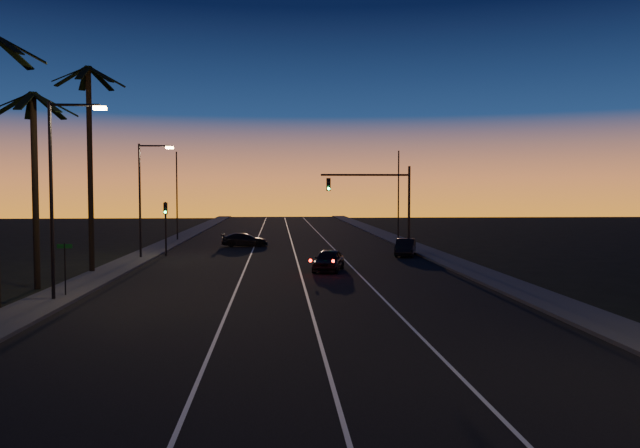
{
  "coord_description": "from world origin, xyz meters",
  "views": [
    {
      "loc": [
        -0.9,
        -8.66,
        4.99
      ],
      "look_at": [
        1.2,
        22.02,
        3.39
      ],
      "focal_mm": 35.0,
      "sensor_mm": 36.0,
      "label": 1
    }
  ],
  "objects": [
    {
      "name": "right_car",
      "position": [
        9.0,
        38.89,
        0.67
      ],
      "size": [
        2.43,
        4.21,
        1.31
      ],
      "color": "black",
      "rests_on": "road"
    },
    {
      "name": "road",
      "position": [
        0.0,
        30.0,
        0.01
      ],
      "size": [
        20.0,
        170.0,
        0.01
      ],
      "primitive_type": "cube",
      "color": "black",
      "rests_on": "ground"
    },
    {
      "name": "signal_post",
      "position": [
        -9.5,
        39.98,
        2.89
      ],
      "size": [
        0.28,
        0.37,
        4.2
      ],
      "color": "black",
      "rests_on": "ground"
    },
    {
      "name": "streetlight_left_far",
      "position": [
        -10.69,
        38.0,
        5.06
      ],
      "size": [
        2.55,
        0.26,
        8.5
      ],
      "color": "black",
      "rests_on": "ground"
    },
    {
      "name": "lane_stripe_right",
      "position": [
        4.0,
        30.0,
        0.02
      ],
      "size": [
        0.12,
        160.0,
        0.01
      ],
      "primitive_type": "cube",
      "color": "silver",
      "rests_on": "road"
    },
    {
      "name": "far_pole_right",
      "position": [
        11.0,
        52.0,
        4.5
      ],
      "size": [
        0.14,
        0.14,
        9.0
      ],
      "primitive_type": "cylinder",
      "color": "black",
      "rests_on": "ground"
    },
    {
      "name": "street_sign",
      "position": [
        -10.8,
        21.0,
        1.66
      ],
      "size": [
        0.7,
        0.06,
        2.6
      ],
      "color": "black",
      "rests_on": "ground"
    },
    {
      "name": "sidewalk_left",
      "position": [
        -11.2,
        30.0,
        0.08
      ],
      "size": [
        2.4,
        170.0,
        0.16
      ],
      "primitive_type": "cube",
      "color": "#3C3C39",
      "rests_on": "ground"
    },
    {
      "name": "signal_mast",
      "position": [
        7.14,
        39.99,
        4.78
      ],
      "size": [
        7.1,
        0.41,
        7.0
      ],
      "color": "black",
      "rests_on": "ground"
    },
    {
      "name": "sidewalk_right",
      "position": [
        11.2,
        30.0,
        0.08
      ],
      "size": [
        2.4,
        170.0,
        0.16
      ],
      "primitive_type": "cube",
      "color": "#3C3C39",
      "rests_on": "ground"
    },
    {
      "name": "lane_stripe_left",
      "position": [
        -3.0,
        30.0,
        0.02
      ],
      "size": [
        0.12,
        160.0,
        0.01
      ],
      "primitive_type": "cube",
      "color": "silver",
      "rests_on": "road"
    },
    {
      "name": "lead_car",
      "position": [
        2.3,
        30.14,
        0.69
      ],
      "size": [
        2.62,
        4.71,
        1.36
      ],
      "color": "black",
      "rests_on": "road"
    },
    {
      "name": "cross_car",
      "position": [
        -3.88,
        48.0,
        0.63
      ],
      "size": [
        4.33,
        1.99,
        1.23
      ],
      "color": "black",
      "rests_on": "road"
    },
    {
      "name": "streetlight_left_near",
      "position": [
        -10.7,
        20.0,
        5.32
      ],
      "size": [
        2.55,
        0.26,
        9.0
      ],
      "color": "black",
      "rests_on": "ground"
    },
    {
      "name": "palm_mid",
      "position": [
        -13.2,
        24.0,
        6.25
      ],
      "size": [
        4.25,
        4.16,
        10.03
      ],
      "color": "black",
      "rests_on": "ground"
    },
    {
      "name": "lane_stripe_mid",
      "position": [
        0.5,
        30.0,
        0.02
      ],
      "size": [
        0.12,
        160.0,
        0.01
      ],
      "primitive_type": "cube",
      "color": "silver",
      "rests_on": "road"
    },
    {
      "name": "far_pole_left",
      "position": [
        -11.0,
        55.0,
        4.5
      ],
      "size": [
        0.14,
        0.14,
        9.0
      ],
      "primitive_type": "cylinder",
      "color": "black",
      "rests_on": "ground"
    },
    {
      "name": "palm_far",
      "position": [
        -12.2,
        30.0,
        7.61
      ],
      "size": [
        4.25,
        4.16,
        12.53
      ],
      "color": "black",
      "rests_on": "ground"
    }
  ]
}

